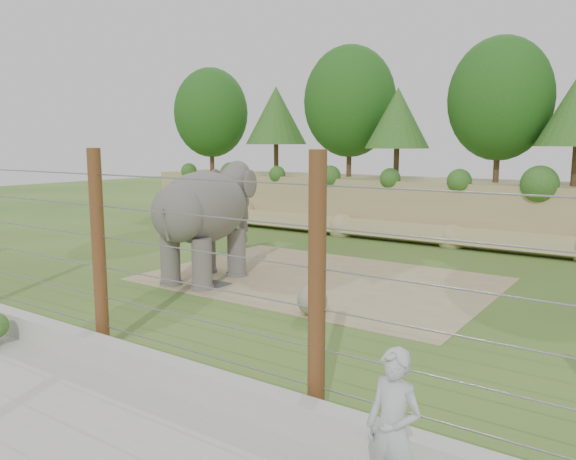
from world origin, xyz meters
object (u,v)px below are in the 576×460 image
Objects in this scene: barrier_fence at (99,251)px; zookeeper at (393,431)px; elephant at (204,224)px; stone_ball at (312,300)px.

barrier_fence is 10.84× the size of zookeeper.
elephant reaches higher than zookeeper.
barrier_fence is at bearing -117.93° from stone_ball.
zookeeper is (4.56, -5.58, 0.56)m from stone_ball.
barrier_fence is at bearing -74.85° from elephant.
barrier_fence is (-2.26, -4.26, 1.62)m from stone_ball.
barrier_fence is 7.03m from zookeeper.
elephant is 5.83× the size of stone_ball.
barrier_fence reaches higher than zookeeper.
elephant is at bearing 165.93° from stone_ball.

